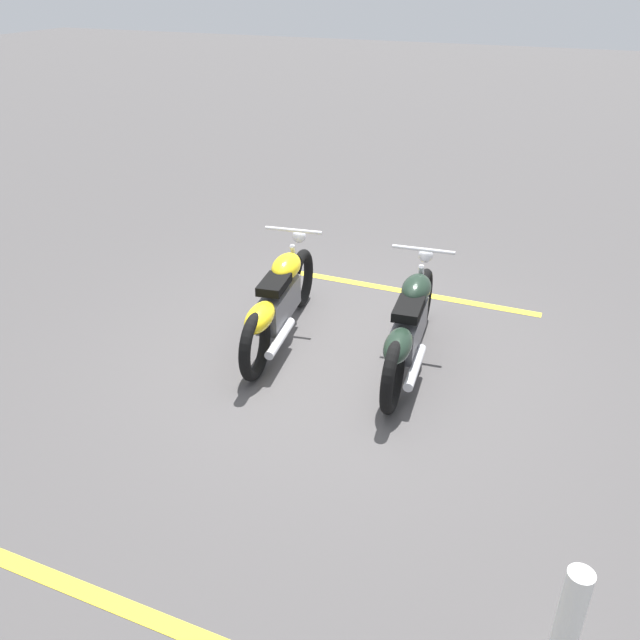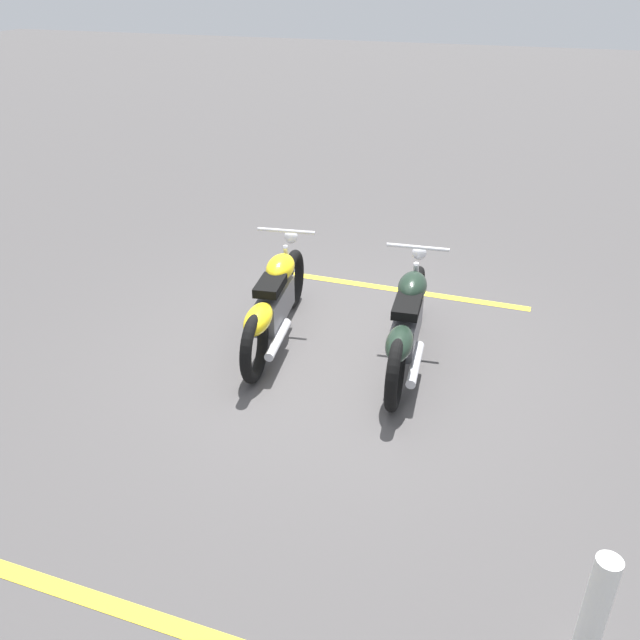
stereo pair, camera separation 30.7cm
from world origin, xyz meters
TOP-DOWN VIEW (x-y plane):
  - ground_plane at (0.00, 0.00)m, footprint 60.00×60.00m
  - motorcycle_bright_foreground at (-0.12, -0.68)m, footprint 2.23×0.66m
  - motorcycle_dark_foreground at (-0.12, 0.70)m, footprint 2.23×0.62m
  - bollard_post at (2.66, 2.33)m, footprint 0.14×0.14m
  - parking_stripe_near at (-1.74, 0.21)m, footprint 0.13×3.20m
  - parking_stripe_mid at (3.21, -0.28)m, footprint 0.13×3.20m

SIDE VIEW (x-z plane):
  - ground_plane at x=0.00m, z-range 0.00..0.00m
  - parking_stripe_near at x=-1.74m, z-range 0.00..0.01m
  - parking_stripe_mid at x=3.21m, z-range 0.00..0.01m
  - bollard_post at x=2.66m, z-range 0.00..0.83m
  - motorcycle_bright_foreground at x=-0.12m, z-range -0.06..0.98m
  - motorcycle_dark_foreground at x=-0.12m, z-range -0.06..0.98m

